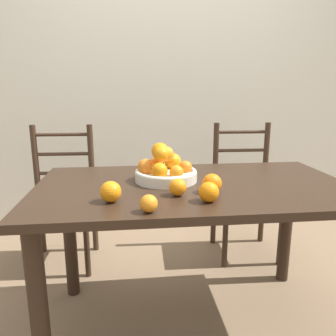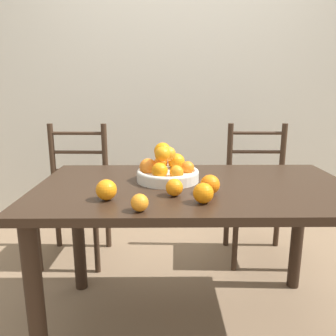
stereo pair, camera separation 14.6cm
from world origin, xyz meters
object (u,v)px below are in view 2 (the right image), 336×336
Objects in this scene: orange_loose_0 at (174,187)px; chair_right at (259,194)px; fruit_bowl at (167,170)px; orange_loose_1 at (203,193)px; orange_loose_3 at (140,203)px; orange_loose_4 at (210,185)px; orange_loose_2 at (106,190)px; chair_left at (75,195)px.

orange_loose_0 is 0.08× the size of chair_right.
orange_loose_1 is (0.14, -0.32, -0.01)m from fruit_bowl.
orange_loose_4 is (0.28, 0.20, 0.01)m from orange_loose_3.
chair_right reaches higher than orange_loose_4.
orange_loose_4 reaches higher than orange_loose_3.
orange_loose_1 is 1.15m from chair_right.
orange_loose_0 is 0.87× the size of orange_loose_2.
orange_loose_3 is at bearing -160.21° from orange_loose_1.
orange_loose_1 reaches higher than orange_loose_3.
fruit_bowl is 3.58× the size of orange_loose_2.
chair_right is at bearing 62.58° from orange_loose_1.
orange_loose_2 is 0.42m from orange_loose_4.
orange_loose_0 is 0.14m from orange_loose_1.
orange_loose_3 is 0.34m from orange_loose_4.
chair_left is 1.00× the size of chair_right.
chair_right is at bearing 46.68° from orange_loose_2.
orange_loose_1 is 1.28m from chair_left.
fruit_bowl is 0.32× the size of chair_right.
orange_loose_3 is (0.14, -0.13, -0.01)m from orange_loose_2.
orange_loose_4 is 0.09× the size of chair_right.
chair_left reaches higher than orange_loose_1.
chair_left is (-0.77, 0.98, -0.32)m from orange_loose_1.
chair_right reaches higher than orange_loose_3.
fruit_bowl reaches higher than orange_loose_0.
chair_right is (0.88, 0.94, -0.32)m from orange_loose_2.
chair_left is at bearing -178.04° from chair_right.
chair_right is at bearing 55.32° from orange_loose_0.
orange_loose_0 is 0.22m from orange_loose_3.
fruit_bowl reaches higher than orange_loose_1.
orange_loose_2 is at bearing -169.92° from orange_loose_0.
orange_loose_1 is 0.97× the size of orange_loose_4.
orange_loose_4 is 0.09× the size of chair_left.
orange_loose_1 is 0.09× the size of chair_right.
orange_loose_0 is 0.08× the size of chair_left.
fruit_bowl is at bearing -132.55° from chair_right.
orange_loose_2 is (-0.38, 0.04, 0.00)m from orange_loose_1.
orange_loose_3 is (-0.10, -0.41, -0.02)m from fruit_bowl.
orange_loose_2 and orange_loose_4 have the same top height.
orange_loose_4 is at bearing 35.41° from orange_loose_3.
orange_loose_1 is at bearing -110.01° from orange_loose_4.
orange_loose_3 is 0.07× the size of chair_right.
orange_loose_2 reaches higher than orange_loose_0.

